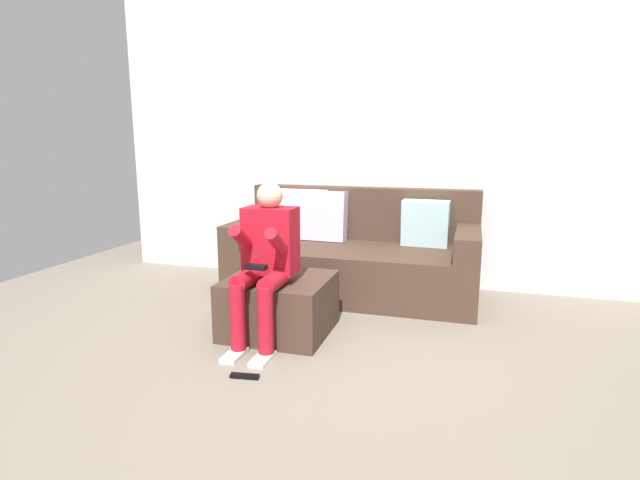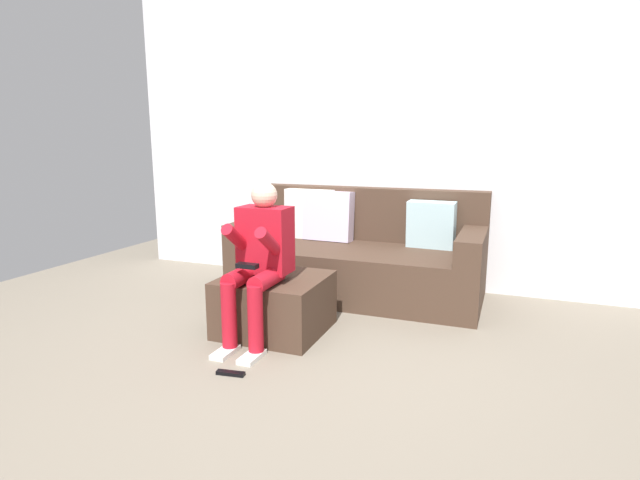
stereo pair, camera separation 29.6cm
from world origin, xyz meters
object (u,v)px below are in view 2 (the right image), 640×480
ottoman (275,304)px  person_seated (259,254)px  couch_sectional (358,257)px  remote_near_ottoman (231,373)px

ottoman → person_seated: (-0.02, -0.17, 0.40)m
ottoman → person_seated: bearing=-96.9°
couch_sectional → ottoman: bearing=-104.6°
couch_sectional → remote_near_ottoman: bearing=-96.9°
ottoman → person_seated: size_ratio=0.66×
ottoman → remote_near_ottoman: size_ratio=4.13×
couch_sectional → person_seated: size_ratio=1.97×
couch_sectional → remote_near_ottoman: (-0.22, -1.80, -0.32)m
remote_near_ottoman → ottoman: bearing=87.5°
person_seated → ottoman: bearing=83.1°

